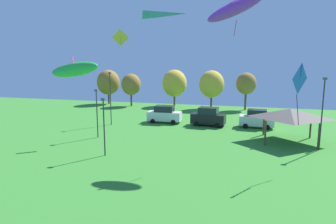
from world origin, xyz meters
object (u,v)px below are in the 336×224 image
Objects in this scene: parked_car_second_from_left at (208,117)px; park_pavilion at (290,113)px; kite_flying_0 at (143,26)px; kite_flying_4 at (300,81)px; kite_flying_6 at (236,8)px; light_post_1 at (110,96)px; treeline_tree_2 at (174,83)px; treeline_tree_3 at (212,84)px; treeline_tree_1 at (131,85)px; treeline_tree_0 at (108,82)px; light_post_0 at (104,123)px; kite_flying_3 at (74,70)px; light_post_2 at (97,110)px; parked_car_leftmost at (164,114)px; parked_car_third_from_left at (257,119)px; kite_flying_7 at (120,38)px; treeline_tree_4 at (246,84)px.

park_pavilion is (9.52, -5.76, 1.85)m from parked_car_second_from_left.
kite_flying_4 is at bearing 43.95° from kite_flying_0.
light_post_1 is at bearing 153.78° from kite_flying_6.
treeline_tree_3 is (7.46, -1.96, 0.11)m from treeline_tree_2.
treeline_tree_3 is (15.47, 0.62, 0.32)m from treeline_tree_1.
treeline_tree_3 is (21.12, -1.02, 0.12)m from treeline_tree_0.
light_post_0 is at bearing -100.67° from treeline_tree_3.
kite_flying_3 is 0.79× the size of kite_flying_6.
light_post_2 is 24.71m from treeline_tree_1.
parked_car_third_from_left is at bearing -1.40° from parked_car_leftmost.
parked_car_third_from_left is at bearing 59.84° from kite_flying_3.
treeline_tree_3 is at bearing 79.33° from light_post_0.
kite_flying_7 reaches higher than treeline_tree_1.
kite_flying_7 is at bearing -107.75° from treeline_tree_3.
parked_car_leftmost is 0.69× the size of treeline_tree_0.
treeline_tree_4 is at bearing -6.44° from treeline_tree_2.
treeline_tree_0 is at bearing 146.08° from park_pavilion.
kite_flying_4 is 1.03× the size of parked_car_second_from_left.
kite_flying_6 is at bearing -91.55° from treeline_tree_4.
light_post_0 is 35.07m from treeline_tree_0.
park_pavilion is 0.93× the size of treeline_tree_3.
kite_flying_4 is 25.06m from light_post_1.
kite_flying_7 is at bearing 118.33° from kite_flying_0.
kite_flying_3 is at bearing -135.59° from park_pavilion.
park_pavilion reaches higher than parked_car_third_from_left.
parked_car_leftmost is 11.46m from light_post_2.
kite_flying_4 reaches higher than treeline_tree_0.
parked_car_third_from_left is at bearing -61.48° from treeline_tree_3.
treeline_tree_0 is (-22.70, 15.91, 3.15)m from parked_car_second_from_left.
kite_flying_4 is 18.18m from parked_car_second_from_left.
kite_flying_7 reaches higher than kite_flying_3.
treeline_tree_0 reaches higher than light_post_0.
kite_flying_4 is at bearing -13.79° from light_post_2.
light_post_0 is at bearing -158.08° from kite_flying_6.
treeline_tree_3 is at bearing 101.29° from parked_car_second_from_left.
kite_flying_7 is 0.40× the size of parked_car_second_from_left.
treeline_tree_1 reaches higher than light_post_0.
park_pavilion is at bearing 7.00° from kite_flying_7.
treeline_tree_3 is (7.33, 22.91, -6.69)m from kite_flying_7.
kite_flying_6 is 34.07m from treeline_tree_1.
treeline_tree_4 is at bearing 60.15° from kite_flying_7.
kite_flying_7 reaches higher than light_post_0.
treeline_tree_0 is (-16.43, 15.49, 3.19)m from parked_car_leftmost.
treeline_tree_3 reaches higher than light_post_0.
treeline_tree_1 is 0.94× the size of treeline_tree_4.
treeline_tree_3 is at bearing 101.61° from kite_flying_6.
kite_flying_3 is 0.68× the size of treeline_tree_4.
kite_flying_6 reaches higher than parked_car_third_from_left.
kite_flying_3 is at bearing -106.52° from treeline_tree_4.
treeline_tree_0 is (-11.46, 25.64, 1.23)m from light_post_2.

